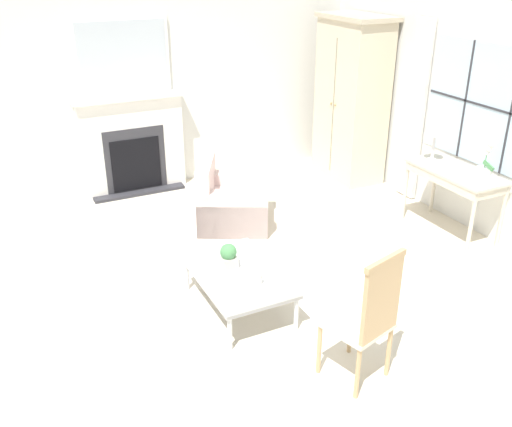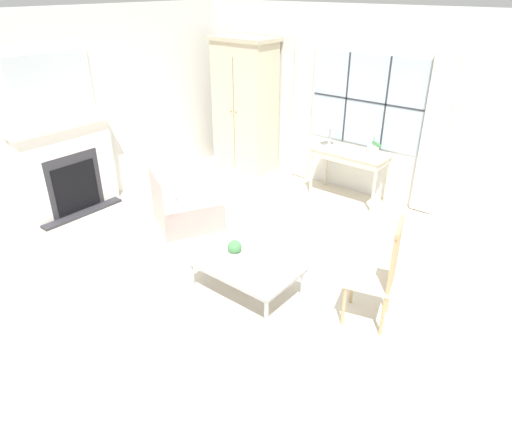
{
  "view_description": "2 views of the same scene",
  "coord_description": "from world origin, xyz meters",
  "px_view_note": "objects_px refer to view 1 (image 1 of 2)",
  "views": [
    {
      "loc": [
        4.44,
        -2.04,
        3.06
      ],
      "look_at": [
        0.33,
        -0.02,
        0.93
      ],
      "focal_mm": 40.0,
      "sensor_mm": 36.0,
      "label": 1
    },
    {
      "loc": [
        3.03,
        -3.35,
        3.08
      ],
      "look_at": [
        0.16,
        0.18,
        0.76
      ],
      "focal_mm": 32.0,
      "sensor_mm": 36.0,
      "label": 2
    }
  ],
  "objects_px": {
    "armchair_upholstered": "(231,203)",
    "coffee_table": "(238,276)",
    "console_table": "(455,177)",
    "side_chair_wooden": "(369,314)",
    "potted_plant_small": "(228,255)",
    "armoire": "(351,99)",
    "fireplace": "(132,137)",
    "potted_orchid": "(486,163)",
    "pillar_candle": "(258,280)",
    "table_lamp": "(436,128)"
  },
  "relations": [
    {
      "from": "fireplace",
      "to": "potted_plant_small",
      "type": "xyz_separation_m",
      "value": [
        3.13,
        0.04,
        -0.27
      ]
    },
    {
      "from": "fireplace",
      "to": "side_chair_wooden",
      "type": "height_order",
      "value": "fireplace"
    },
    {
      "from": "armchair_upholstered",
      "to": "potted_plant_small",
      "type": "height_order",
      "value": "armchair_upholstered"
    },
    {
      "from": "armoire",
      "to": "potted_plant_small",
      "type": "xyz_separation_m",
      "value": [
        2.31,
        -2.91,
        -0.64
      ]
    },
    {
      "from": "potted_plant_small",
      "to": "armchair_upholstered",
      "type": "bearing_deg",
      "value": 155.43
    },
    {
      "from": "armoire",
      "to": "side_chair_wooden",
      "type": "relative_size",
      "value": 2.01
    },
    {
      "from": "side_chair_wooden",
      "to": "potted_plant_small",
      "type": "distance_m",
      "value": 1.54
    },
    {
      "from": "armchair_upholstered",
      "to": "coffee_table",
      "type": "height_order",
      "value": "armchair_upholstered"
    },
    {
      "from": "coffee_table",
      "to": "pillar_candle",
      "type": "bearing_deg",
      "value": 13.48
    },
    {
      "from": "fireplace",
      "to": "armoire",
      "type": "distance_m",
      "value": 3.08
    },
    {
      "from": "fireplace",
      "to": "coffee_table",
      "type": "distance_m",
      "value": 3.29
    },
    {
      "from": "console_table",
      "to": "armchair_upholstered",
      "type": "relative_size",
      "value": 1.03
    },
    {
      "from": "armoire",
      "to": "armchair_upholstered",
      "type": "xyz_separation_m",
      "value": [
        0.75,
        -2.2,
        -0.87
      ]
    },
    {
      "from": "armoire",
      "to": "potted_plant_small",
      "type": "bearing_deg",
      "value": -51.53
    },
    {
      "from": "fireplace",
      "to": "table_lamp",
      "type": "xyz_separation_m",
      "value": [
        2.55,
        2.92,
        0.41
      ]
    },
    {
      "from": "armchair_upholstered",
      "to": "pillar_candle",
      "type": "distance_m",
      "value": 2.06
    },
    {
      "from": "fireplace",
      "to": "side_chair_wooden",
      "type": "relative_size",
      "value": 2.03
    },
    {
      "from": "console_table",
      "to": "side_chair_wooden",
      "type": "distance_m",
      "value": 2.95
    },
    {
      "from": "armoire",
      "to": "table_lamp",
      "type": "height_order",
      "value": "armoire"
    },
    {
      "from": "side_chair_wooden",
      "to": "potted_orchid",
      "type": "bearing_deg",
      "value": 118.46
    },
    {
      "from": "console_table",
      "to": "table_lamp",
      "type": "xyz_separation_m",
      "value": [
        -0.36,
        -0.04,
        0.49
      ]
    },
    {
      "from": "armoire",
      "to": "potted_plant_small",
      "type": "distance_m",
      "value": 3.77
    },
    {
      "from": "fireplace",
      "to": "coffee_table",
      "type": "xyz_separation_m",
      "value": [
        3.26,
        0.08,
        -0.42
      ]
    },
    {
      "from": "potted_orchid",
      "to": "fireplace",
      "type": "bearing_deg",
      "value": -136.74
    },
    {
      "from": "armchair_upholstered",
      "to": "coffee_table",
      "type": "relative_size",
      "value": 0.98
    },
    {
      "from": "armchair_upholstered",
      "to": "potted_plant_small",
      "type": "relative_size",
      "value": 4.85
    },
    {
      "from": "armoire",
      "to": "potted_plant_small",
      "type": "relative_size",
      "value": 9.84
    },
    {
      "from": "armoire",
      "to": "armchair_upholstered",
      "type": "distance_m",
      "value": 2.48
    },
    {
      "from": "console_table",
      "to": "armoire",
      "type": "bearing_deg",
      "value": -179.63
    },
    {
      "from": "potted_orchid",
      "to": "armchair_upholstered",
      "type": "relative_size",
      "value": 0.4
    },
    {
      "from": "armoire",
      "to": "coffee_table",
      "type": "bearing_deg",
      "value": -49.65
    },
    {
      "from": "coffee_table",
      "to": "armchair_upholstered",
      "type": "bearing_deg",
      "value": 158.16
    },
    {
      "from": "armoire",
      "to": "potted_orchid",
      "type": "distance_m",
      "value": 2.42
    },
    {
      "from": "console_table",
      "to": "potted_plant_small",
      "type": "bearing_deg",
      "value": -85.7
    },
    {
      "from": "fireplace",
      "to": "table_lamp",
      "type": "height_order",
      "value": "fireplace"
    },
    {
      "from": "potted_orchid",
      "to": "side_chair_wooden",
      "type": "height_order",
      "value": "potted_orchid"
    },
    {
      "from": "armoire",
      "to": "fireplace",
      "type": "bearing_deg",
      "value": -105.57
    },
    {
      "from": "armchair_upholstered",
      "to": "pillar_candle",
      "type": "bearing_deg",
      "value": -17.35
    },
    {
      "from": "console_table",
      "to": "potted_orchid",
      "type": "relative_size",
      "value": 2.56
    },
    {
      "from": "fireplace",
      "to": "pillar_candle",
      "type": "distance_m",
      "value": 3.55
    },
    {
      "from": "potted_plant_small",
      "to": "pillar_candle",
      "type": "height_order",
      "value": "potted_plant_small"
    },
    {
      "from": "potted_orchid",
      "to": "coffee_table",
      "type": "height_order",
      "value": "potted_orchid"
    },
    {
      "from": "fireplace",
      "to": "armchair_upholstered",
      "type": "distance_m",
      "value": 1.82
    },
    {
      "from": "side_chair_wooden",
      "to": "potted_plant_small",
      "type": "xyz_separation_m",
      "value": [
        -1.45,
        -0.5,
        -0.12
      ]
    },
    {
      "from": "table_lamp",
      "to": "potted_orchid",
      "type": "relative_size",
      "value": 1.13
    },
    {
      "from": "fireplace",
      "to": "armoire",
      "type": "bearing_deg",
      "value": 74.43
    },
    {
      "from": "console_table",
      "to": "coffee_table",
      "type": "distance_m",
      "value": 2.93
    },
    {
      "from": "armchair_upholstered",
      "to": "coffee_table",
      "type": "bearing_deg",
      "value": -21.84
    },
    {
      "from": "fireplace",
      "to": "potted_plant_small",
      "type": "relative_size",
      "value": 9.92
    },
    {
      "from": "console_table",
      "to": "pillar_candle",
      "type": "height_order",
      "value": "console_table"
    }
  ]
}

